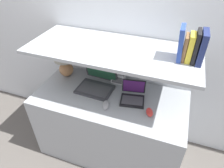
{
  "coord_description": "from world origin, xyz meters",
  "views": [
    {
      "loc": [
        0.5,
        -0.98,
        1.99
      ],
      "look_at": [
        0.02,
        0.34,
        0.92
      ],
      "focal_mm": 32.0,
      "sensor_mm": 36.0,
      "label": 1
    }
  ],
  "objects_px": {
    "second_mouse": "(150,112)",
    "book_navy": "(202,47)",
    "computer_mouse": "(106,105)",
    "router_box": "(118,78)",
    "book_black": "(196,47)",
    "book_yellow": "(190,48)",
    "laptop_small": "(133,96)",
    "table_lamp": "(65,60)",
    "book_brown": "(185,48)",
    "laptop_large": "(97,82)",
    "book_blue": "(181,43)"
  },
  "relations": [
    {
      "from": "laptop_small",
      "to": "table_lamp",
      "type": "bearing_deg",
      "value": 169.54
    },
    {
      "from": "computer_mouse",
      "to": "table_lamp",
      "type": "bearing_deg",
      "value": 151.13
    },
    {
      "from": "computer_mouse",
      "to": "second_mouse",
      "type": "height_order",
      "value": "same"
    },
    {
      "from": "table_lamp",
      "to": "book_blue",
      "type": "xyz_separation_m",
      "value": [
        1.07,
        -0.1,
        0.4
      ]
    },
    {
      "from": "table_lamp",
      "to": "router_box",
      "type": "relative_size",
      "value": 2.42
    },
    {
      "from": "router_box",
      "to": "book_black",
      "type": "relative_size",
      "value": 0.57
    },
    {
      "from": "laptop_large",
      "to": "book_navy",
      "type": "relative_size",
      "value": 1.51
    },
    {
      "from": "table_lamp",
      "to": "book_brown",
      "type": "xyz_separation_m",
      "value": [
        1.11,
        -0.1,
        0.37
      ]
    },
    {
      "from": "table_lamp",
      "to": "book_navy",
      "type": "bearing_deg",
      "value": -4.93
    },
    {
      "from": "laptop_large",
      "to": "table_lamp",
      "type": "bearing_deg",
      "value": 167.92
    },
    {
      "from": "book_yellow",
      "to": "book_blue",
      "type": "distance_m",
      "value": 0.07
    },
    {
      "from": "table_lamp",
      "to": "second_mouse",
      "type": "relative_size",
      "value": 2.77
    },
    {
      "from": "computer_mouse",
      "to": "book_brown",
      "type": "relative_size",
      "value": 0.69
    },
    {
      "from": "laptop_large",
      "to": "second_mouse",
      "type": "relative_size",
      "value": 3.04
    },
    {
      "from": "table_lamp",
      "to": "book_yellow",
      "type": "bearing_deg",
      "value": -5.25
    },
    {
      "from": "table_lamp",
      "to": "computer_mouse",
      "type": "bearing_deg",
      "value": -28.87
    },
    {
      "from": "book_navy",
      "to": "book_yellow",
      "type": "xyz_separation_m",
      "value": [
        -0.08,
        0.0,
        -0.01
      ]
    },
    {
      "from": "book_yellow",
      "to": "book_blue",
      "type": "height_order",
      "value": "book_blue"
    },
    {
      "from": "router_box",
      "to": "book_navy",
      "type": "height_order",
      "value": "book_navy"
    },
    {
      "from": "laptop_large",
      "to": "router_box",
      "type": "distance_m",
      "value": 0.22
    },
    {
      "from": "table_lamp",
      "to": "book_black",
      "type": "xyz_separation_m",
      "value": [
        1.18,
        -0.1,
        0.39
      ]
    },
    {
      "from": "second_mouse",
      "to": "router_box",
      "type": "relative_size",
      "value": 0.87
    },
    {
      "from": "second_mouse",
      "to": "book_black",
      "type": "relative_size",
      "value": 0.5
    },
    {
      "from": "book_brown",
      "to": "book_blue",
      "type": "height_order",
      "value": "book_blue"
    },
    {
      "from": "book_yellow",
      "to": "book_black",
      "type": "bearing_deg",
      "value": 0.0
    },
    {
      "from": "table_lamp",
      "to": "computer_mouse",
      "type": "distance_m",
      "value": 0.67
    },
    {
      "from": "second_mouse",
      "to": "book_yellow",
      "type": "height_order",
      "value": "book_yellow"
    },
    {
      "from": "computer_mouse",
      "to": "book_yellow",
      "type": "distance_m",
      "value": 0.83
    },
    {
      "from": "book_brown",
      "to": "computer_mouse",
      "type": "bearing_deg",
      "value": -158.94
    },
    {
      "from": "laptop_small",
      "to": "book_black",
      "type": "bearing_deg",
      "value": 5.01
    },
    {
      "from": "laptop_small",
      "to": "book_black",
      "type": "distance_m",
      "value": 0.69
    },
    {
      "from": "laptop_large",
      "to": "computer_mouse",
      "type": "distance_m",
      "value": 0.3
    },
    {
      "from": "second_mouse",
      "to": "book_brown",
      "type": "bearing_deg",
      "value": 45.77
    },
    {
      "from": "second_mouse",
      "to": "book_navy",
      "type": "relative_size",
      "value": 0.5
    },
    {
      "from": "computer_mouse",
      "to": "book_navy",
      "type": "bearing_deg",
      "value": 17.75
    },
    {
      "from": "computer_mouse",
      "to": "book_black",
      "type": "xyz_separation_m",
      "value": [
        0.61,
        0.21,
        0.57
      ]
    },
    {
      "from": "table_lamp",
      "to": "book_yellow",
      "type": "relative_size",
      "value": 1.56
    },
    {
      "from": "computer_mouse",
      "to": "book_black",
      "type": "distance_m",
      "value": 0.86
    },
    {
      "from": "computer_mouse",
      "to": "laptop_small",
      "type": "bearing_deg",
      "value": 41.11
    },
    {
      "from": "laptop_large",
      "to": "book_black",
      "type": "relative_size",
      "value": 1.52
    },
    {
      "from": "table_lamp",
      "to": "second_mouse",
      "type": "distance_m",
      "value": 1.0
    },
    {
      "from": "router_box",
      "to": "book_black",
      "type": "distance_m",
      "value": 0.84
    },
    {
      "from": "book_black",
      "to": "book_brown",
      "type": "height_order",
      "value": "book_black"
    },
    {
      "from": "book_black",
      "to": "book_yellow",
      "type": "xyz_separation_m",
      "value": [
        -0.03,
        0.0,
        -0.01
      ]
    },
    {
      "from": "book_navy",
      "to": "computer_mouse",
      "type": "bearing_deg",
      "value": -162.25
    },
    {
      "from": "book_navy",
      "to": "book_brown",
      "type": "relative_size",
      "value": 1.22
    },
    {
      "from": "router_box",
      "to": "book_yellow",
      "type": "relative_size",
      "value": 0.65
    },
    {
      "from": "computer_mouse",
      "to": "router_box",
      "type": "xyz_separation_m",
      "value": [
        -0.02,
        0.38,
        0.03
      ]
    },
    {
      "from": "computer_mouse",
      "to": "router_box",
      "type": "height_order",
      "value": "router_box"
    },
    {
      "from": "second_mouse",
      "to": "computer_mouse",
      "type": "bearing_deg",
      "value": -173.59
    }
  ]
}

